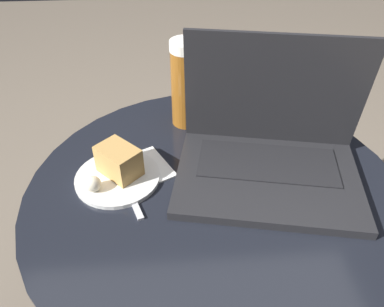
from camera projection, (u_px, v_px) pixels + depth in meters
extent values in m
cylinder|color=#9E9EA3|center=(211.00, 261.00, 0.90)|extent=(0.08, 0.08, 0.46)
cylinder|color=black|center=(215.00, 190.00, 0.75)|extent=(0.75, 0.75, 0.02)
cube|color=white|center=(130.00, 174.00, 0.77)|extent=(0.20, 0.18, 0.00)
cube|color=#232326|center=(267.00, 178.00, 0.75)|extent=(0.41, 0.32, 0.02)
cube|color=black|center=(267.00, 162.00, 0.78)|extent=(0.30, 0.18, 0.00)
cube|color=#232326|center=(274.00, 92.00, 0.76)|extent=(0.36, 0.11, 0.25)
cube|color=silver|center=(274.00, 93.00, 0.75)|extent=(0.33, 0.09, 0.23)
cylinder|color=brown|center=(187.00, 88.00, 0.87)|extent=(0.07, 0.07, 0.19)
cylinder|color=white|center=(186.00, 46.00, 0.81)|extent=(0.07, 0.07, 0.02)
cylinder|color=silver|center=(118.00, 177.00, 0.76)|extent=(0.17, 0.17, 0.01)
cube|color=tan|center=(119.00, 161.00, 0.75)|extent=(0.10, 0.10, 0.06)
sphere|color=beige|center=(93.00, 184.00, 0.72)|extent=(0.03, 0.03, 0.03)
cube|color=silver|center=(131.00, 197.00, 0.72)|extent=(0.05, 0.12, 0.01)
cube|color=silver|center=(119.00, 169.00, 0.78)|extent=(0.04, 0.06, 0.01)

